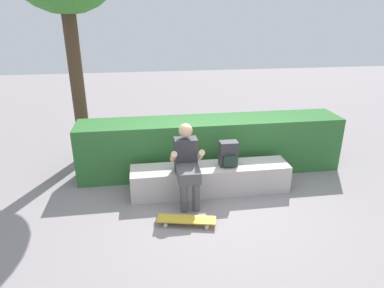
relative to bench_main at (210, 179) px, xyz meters
The scene contains 6 objects.
ground_plane 0.40m from the bench_main, 90.00° to the right, with size 24.00×24.00×0.00m, color gray.
bench_main is the anchor object (origin of this frame).
person_skater 0.62m from the bench_main, 151.25° to the right, with size 0.49×0.62×1.19m.
skateboard_near_person 1.01m from the bench_main, 119.92° to the right, with size 0.82×0.37×0.09m.
backpack_on_bench 0.50m from the bench_main, ahead, with size 0.28×0.23×0.40m.
hedge_row 0.83m from the bench_main, 78.39° to the left, with size 4.62×0.73×0.97m.
Camera 1 is at (-1.00, -4.43, 2.74)m, focal length 31.78 mm.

